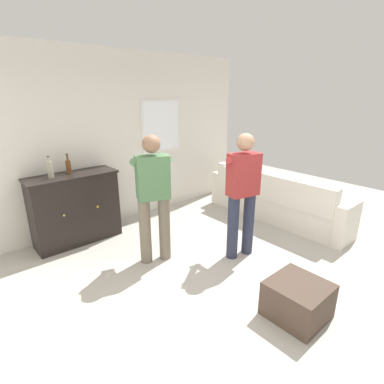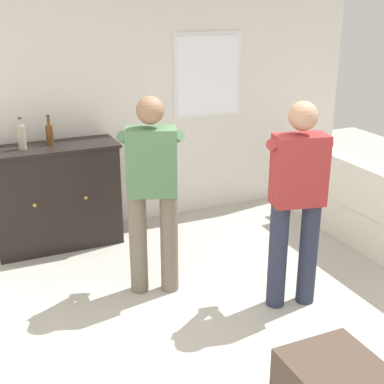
{
  "view_description": "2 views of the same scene",
  "coord_description": "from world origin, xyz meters",
  "views": [
    {
      "loc": [
        -2.35,
        -1.93,
        2.17
      ],
      "look_at": [
        -0.15,
        0.61,
        1.03
      ],
      "focal_mm": 28.0,
      "sensor_mm": 36.0,
      "label": 1
    },
    {
      "loc": [
        -1.74,
        -2.76,
        2.4
      ],
      "look_at": [
        -0.29,
        0.51,
        1.08
      ],
      "focal_mm": 50.0,
      "sensor_mm": 36.0,
      "label": 2
    }
  ],
  "objects": [
    {
      "name": "ottoman",
      "position": [
        0.08,
        -0.74,
        0.19
      ],
      "size": [
        0.54,
        0.54,
        0.37
      ],
      "primitive_type": "cube",
      "color": "#47382D",
      "rests_on": "ground"
    },
    {
      "name": "person_standing_right",
      "position": [
        0.56,
        0.44,
        0.94
      ],
      "size": [
        0.54,
        0.51,
        1.68
      ],
      "color": "#282D42",
      "rests_on": "ground"
    },
    {
      "name": "couch",
      "position": [
        1.94,
        0.84,
        0.33
      ],
      "size": [
        0.57,
        2.61,
        0.86
      ],
      "color": "silver",
      "rests_on": "ground"
    },
    {
      "name": "sideboard_cabinet",
      "position": [
        -0.97,
        2.3,
        0.52
      ],
      "size": [
        1.25,
        0.49,
        1.04
      ],
      "color": "black",
      "rests_on": "ground"
    },
    {
      "name": "person_standing_left",
      "position": [
        -0.39,
        1.09,
        0.94
      ],
      "size": [
        0.52,
        0.52,
        1.68
      ],
      "color": "#6B6051",
      "rests_on": "ground"
    },
    {
      "name": "bottle_liquor_amber",
      "position": [
        -1.23,
        2.3,
        1.16
      ],
      "size": [
        0.08,
        0.08,
        0.3
      ],
      "color": "gray",
      "rests_on": "sideboard_cabinet"
    },
    {
      "name": "bottle_wine_green",
      "position": [
        -0.97,
        2.36,
        1.15
      ],
      "size": [
        0.07,
        0.07,
        0.29
      ],
      "color": "#593314",
      "rests_on": "sideboard_cabinet"
    },
    {
      "name": "wall_back_with_window",
      "position": [
        0.02,
        2.66,
        1.4
      ],
      "size": [
        5.2,
        0.15,
        2.8
      ],
      "color": "silver",
      "rests_on": "ground"
    },
    {
      "name": "ground",
      "position": [
        0.0,
        0.0,
        0.0
      ],
      "size": [
        10.4,
        10.4,
        0.0
      ],
      "primitive_type": "plane",
      "color": "#B2ADA3"
    }
  ]
}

